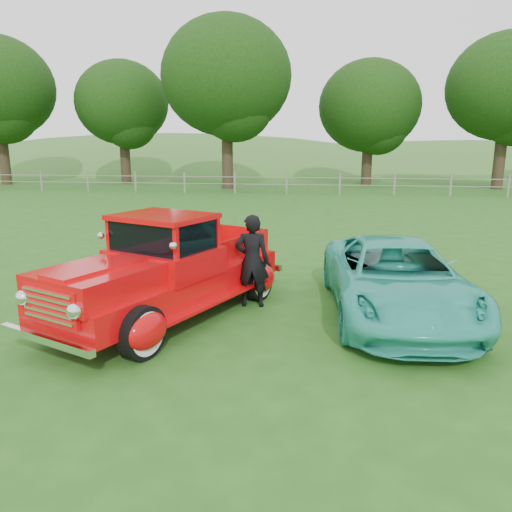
# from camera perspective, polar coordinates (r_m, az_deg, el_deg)

# --- Properties ---
(ground) EXTENTS (140.00, 140.00, 0.00)m
(ground) POSITION_cam_1_polar(r_m,az_deg,el_deg) (7.56, -9.37, -10.14)
(ground) COLOR #235416
(ground) RESTS_ON ground
(distant_hills) EXTENTS (116.00, 60.00, 18.00)m
(distant_hills) POSITION_cam_1_polar(r_m,az_deg,el_deg) (66.81, 2.37, 6.50)
(distant_hills) COLOR #3C6927
(distant_hills) RESTS_ON ground
(fence_line) EXTENTS (48.00, 0.12, 1.20)m
(fence_line) POSITION_cam_1_polar(r_m,az_deg,el_deg) (28.80, 3.52, 8.27)
(fence_line) COLOR gray
(fence_line) RESTS_ON ground
(tree_mid_west) EXTENTS (6.40, 6.40, 8.46)m
(tree_mid_west) POSITION_cam_1_polar(r_m,az_deg,el_deg) (37.49, -15.06, 16.52)
(tree_mid_west) COLOR #2E2317
(tree_mid_west) RESTS_ON ground
(tree_near_west) EXTENTS (8.00, 8.00, 10.42)m
(tree_near_west) POSITION_cam_1_polar(r_m,az_deg,el_deg) (32.45, -3.40, 19.75)
(tree_near_west) COLOR #2E2317
(tree_near_west) RESTS_ON ground
(tree_near_east) EXTENTS (6.80, 6.80, 8.33)m
(tree_near_east) POSITION_cam_1_polar(r_m,az_deg,el_deg) (35.82, 12.85, 16.33)
(tree_near_east) COLOR #2E2317
(tree_near_east) RESTS_ON ground
(tree_mid_east) EXTENTS (7.20, 7.20, 9.44)m
(tree_mid_east) POSITION_cam_1_polar(r_m,az_deg,el_deg) (35.49, 26.78, 16.86)
(tree_mid_east) COLOR #2E2317
(tree_mid_east) RESTS_ON ground
(red_pickup) EXTENTS (3.61, 5.27, 1.78)m
(red_pickup) POSITION_cam_1_polar(r_m,az_deg,el_deg) (8.58, -10.06, -1.74)
(red_pickup) COLOR black
(red_pickup) RESTS_ON ground
(teal_sedan) EXTENTS (2.50, 4.81, 1.29)m
(teal_sedan) POSITION_cam_1_polar(r_m,az_deg,el_deg) (8.84, 15.69, -2.58)
(teal_sedan) COLOR #2CB19B
(teal_sedan) RESTS_ON ground
(man) EXTENTS (0.64, 0.44, 1.69)m
(man) POSITION_cam_1_polar(r_m,az_deg,el_deg) (8.97, -0.46, -0.56)
(man) COLOR black
(man) RESTS_ON ground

